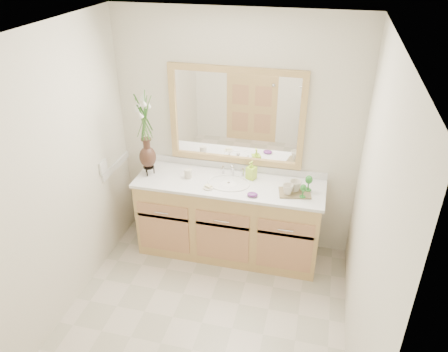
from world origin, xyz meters
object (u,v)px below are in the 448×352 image
(tumbler, at_px, (188,173))
(soap_bottle, at_px, (251,171))
(tray, at_px, (295,193))
(flower_vase, at_px, (145,123))

(tumbler, bearing_deg, soap_bottle, 12.28)
(tumbler, bearing_deg, tray, -2.84)
(soap_bottle, distance_m, tray, 0.49)
(tumbler, xyz_separation_m, tray, (1.05, -0.05, -0.04))
(flower_vase, relative_size, soap_bottle, 4.74)
(tumbler, height_order, tray, tumbler)
(flower_vase, xyz_separation_m, tray, (1.45, -0.03, -0.53))
(soap_bottle, bearing_deg, tumbler, -143.54)
(tumbler, relative_size, tray, 0.32)
(flower_vase, distance_m, soap_bottle, 1.12)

